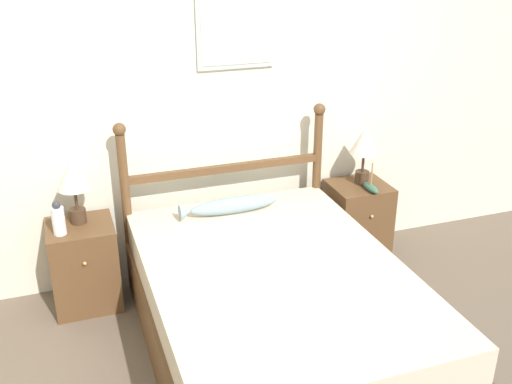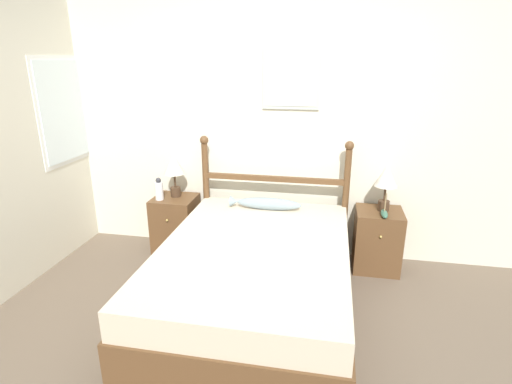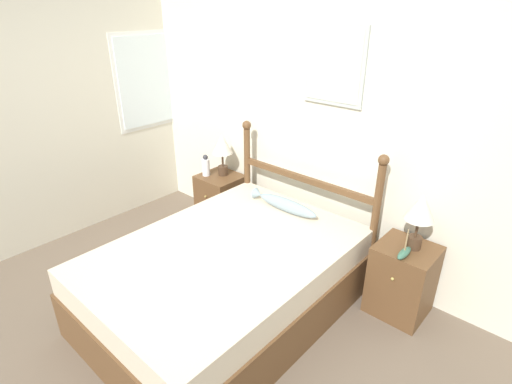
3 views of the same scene
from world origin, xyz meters
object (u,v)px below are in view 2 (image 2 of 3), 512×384
(nightstand_left, at_px, (176,224))
(table_lamp_right, at_px, (386,179))
(nightstand_right, at_px, (377,240))
(bottle, at_px, (159,190))
(model_boat, at_px, (384,213))
(bed, at_px, (255,279))
(fish_pillow, at_px, (265,204))
(table_lamp_left, at_px, (174,167))

(nightstand_left, distance_m, table_lamp_right, 2.09)
(nightstand_left, distance_m, nightstand_right, 1.98)
(bottle, xyz_separation_m, model_boat, (2.11, -0.04, -0.07))
(table_lamp_right, bearing_deg, bottle, -177.24)
(model_boat, bearing_deg, bed, -142.96)
(fish_pillow, bearing_deg, nightstand_right, 7.84)
(bed, relative_size, table_lamp_left, 4.61)
(table_lamp_left, height_order, fish_pillow, table_lamp_left)
(bed, xyz_separation_m, fish_pillow, (-0.04, 0.74, 0.35))
(table_lamp_left, bearing_deg, nightstand_left, -92.23)
(bottle, height_order, model_boat, bottle)
(table_lamp_right, xyz_separation_m, model_boat, (-0.01, -0.15, -0.27))
(table_lamp_left, bearing_deg, fish_pillow, -11.22)
(nightstand_right, bearing_deg, table_lamp_left, 178.69)
(bed, distance_m, bottle, 1.42)
(nightstand_left, bearing_deg, fish_pillow, -8.55)
(table_lamp_right, xyz_separation_m, fish_pillow, (-1.06, -0.16, -0.25))
(nightstand_right, distance_m, model_boat, 0.34)
(nightstand_right, height_order, model_boat, model_boat)
(bottle, bearing_deg, nightstand_right, 2.21)
(nightstand_left, height_order, table_lamp_right, table_lamp_right)
(nightstand_right, distance_m, bottle, 2.13)
(nightstand_left, distance_m, model_boat, 2.03)
(bed, xyz_separation_m, table_lamp_right, (1.02, 0.91, 0.59))
(nightstand_left, xyz_separation_m, table_lamp_right, (2.01, 0.02, 0.59))
(fish_pillow, bearing_deg, nightstand_left, 171.45)
(fish_pillow, bearing_deg, bed, -86.69)
(nightstand_left, bearing_deg, bottle, -145.18)
(nightstand_left, bearing_deg, model_boat, -3.58)
(nightstand_right, bearing_deg, model_boat, -81.03)
(nightstand_right, bearing_deg, nightstand_left, 180.00)
(model_boat, xyz_separation_m, fish_pillow, (-1.05, -0.02, 0.03))
(nightstand_right, xyz_separation_m, table_lamp_right, (0.03, 0.02, 0.59))
(table_lamp_right, height_order, bottle, table_lamp_right)
(nightstand_right, distance_m, fish_pillow, 1.10)
(fish_pillow, bearing_deg, table_lamp_right, 8.78)
(table_lamp_right, xyz_separation_m, bottle, (-2.12, -0.10, -0.20))
(table_lamp_right, height_order, model_boat, table_lamp_right)
(table_lamp_left, xyz_separation_m, bottle, (-0.12, -0.13, -0.20))
(nightstand_left, relative_size, nightstand_right, 1.00)
(bed, relative_size, nightstand_left, 3.46)
(model_boat, bearing_deg, fish_pillow, -179.06)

